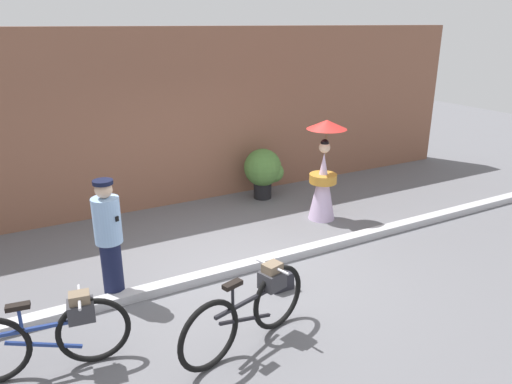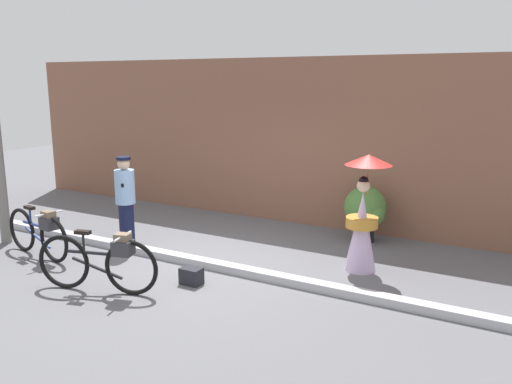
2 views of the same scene
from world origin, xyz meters
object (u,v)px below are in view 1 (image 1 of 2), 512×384
Objects in this scene: bicycle_near_officer at (50,334)px; bicycle_far_side at (250,308)px; backpack_on_pavement at (281,280)px; person_officer at (109,237)px; person_with_parasol at (324,173)px; potted_plant_by_door at (264,170)px.

bicycle_far_side is (1.97, -0.57, 0.01)m from bicycle_near_officer.
backpack_on_pavement is (0.90, 0.83, -0.33)m from bicycle_far_side.
person_officer is 0.89× the size of person_with_parasol.
bicycle_near_officer is 1.06× the size of person_officer.
backpack_on_pavement is at bearing -115.84° from potted_plant_by_door.
person_with_parasol is (2.85, 2.59, 0.41)m from bicycle_far_side.
person_officer is 4.05m from person_with_parasol.
bicycle_near_officer is 1.67× the size of potted_plant_by_door.
person_with_parasol reaches higher than backpack_on_pavement.
person_with_parasol reaches higher than person_officer.
potted_plant_by_door reaches higher than bicycle_near_officer.
bicycle_near_officer is 2.90m from backpack_on_pavement.
backpack_on_pavement is (-1.95, -1.76, -0.74)m from person_with_parasol.
bicycle_near_officer is at bearing -127.62° from person_officer.
person_officer is at bearing -167.13° from person_with_parasol.
potted_plant_by_door is (-0.40, 1.44, -0.27)m from person_with_parasol.
potted_plant_by_door is (4.42, 3.46, 0.15)m from bicycle_near_officer.
potted_plant_by_door is at bearing 58.72° from bicycle_far_side.
person_officer reaches higher than bicycle_far_side.
backpack_on_pavement is (2.00, -0.86, -0.72)m from person_officer.
person_officer reaches higher than potted_plant_by_door.
person_with_parasol is at bearing 12.87° from person_officer.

